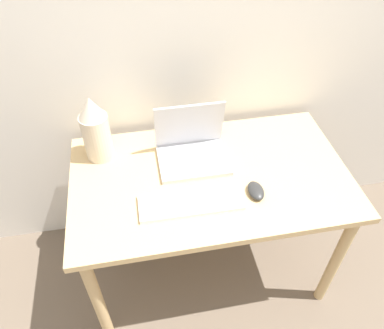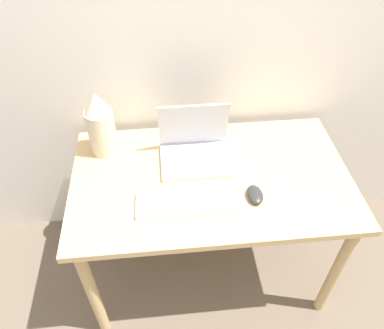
{
  "view_description": "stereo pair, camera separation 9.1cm",
  "coord_description": "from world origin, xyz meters",
  "px_view_note": "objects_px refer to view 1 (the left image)",
  "views": [
    {
      "loc": [
        -0.28,
        -0.74,
        1.86
      ],
      "look_at": [
        -0.09,
        0.33,
        0.81
      ],
      "focal_mm": 35.0,
      "sensor_mm": 36.0,
      "label": 1
    },
    {
      "loc": [
        -0.19,
        -0.75,
        1.86
      ],
      "look_at": [
        -0.09,
        0.33,
        0.81
      ],
      "focal_mm": 35.0,
      "sensor_mm": 36.0,
      "label": 2
    }
  ],
  "objects_px": {
    "keyboard": "(191,202)",
    "mouse": "(256,191)",
    "laptop": "(192,148)",
    "vase": "(95,129)"
  },
  "relations": [
    {
      "from": "keyboard",
      "to": "mouse",
      "type": "distance_m",
      "value": 0.27
    },
    {
      "from": "laptop",
      "to": "vase",
      "type": "height_order",
      "value": "vase"
    },
    {
      "from": "laptop",
      "to": "keyboard",
      "type": "xyz_separation_m",
      "value": [
        -0.05,
        -0.27,
        -0.04
      ]
    },
    {
      "from": "mouse",
      "to": "keyboard",
      "type": "bearing_deg",
      "value": -178.39
    },
    {
      "from": "laptop",
      "to": "vase",
      "type": "relative_size",
      "value": 0.99
    },
    {
      "from": "mouse",
      "to": "laptop",
      "type": "bearing_deg",
      "value": 129.33
    },
    {
      "from": "keyboard",
      "to": "vase",
      "type": "relative_size",
      "value": 1.34
    },
    {
      "from": "laptop",
      "to": "vase",
      "type": "distance_m",
      "value": 0.42
    },
    {
      "from": "vase",
      "to": "laptop",
      "type": "bearing_deg",
      "value": -11.89
    },
    {
      "from": "mouse",
      "to": "vase",
      "type": "height_order",
      "value": "vase"
    }
  ]
}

